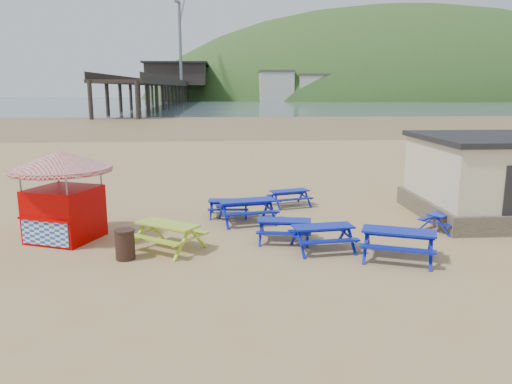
{
  "coord_description": "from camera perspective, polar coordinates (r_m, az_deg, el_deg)",
  "views": [
    {
      "loc": [
        -0.78,
        -17.15,
        4.89
      ],
      "look_at": [
        0.47,
        1.5,
        1.0
      ],
      "focal_mm": 35.0,
      "sensor_mm": 36.0,
      "label": 1
    }
  ],
  "objects": [
    {
      "name": "picnic_table_blue_b",
      "position": [
        19.44,
        -3.14,
        -1.84
      ],
      "size": [
        1.61,
        1.33,
        0.65
      ],
      "rotation": [
        0.0,
        0.0,
        -0.05
      ],
      "color": "#0F21A8",
      "rests_on": "ground"
    },
    {
      "name": "picnic_table_blue_e",
      "position": [
        15.17,
        15.94,
        -5.79
      ],
      "size": [
        2.53,
        2.31,
        0.87
      ],
      "rotation": [
        0.0,
        0.0,
        -0.37
      ],
      "color": "#0F21A8",
      "rests_on": "ground"
    },
    {
      "name": "ground",
      "position": [
        17.85,
        -1.18,
        -4.15
      ],
      "size": [
        400.0,
        400.0,
        0.0
      ],
      "primitive_type": "plane",
      "color": "tan",
      "rests_on": "ground"
    },
    {
      "name": "picnic_table_blue_f",
      "position": [
        18.76,
        20.82,
        -3.11
      ],
      "size": [
        1.98,
        1.91,
        0.65
      ],
      "rotation": [
        0.0,
        0.0,
        0.63
      ],
      "color": "#0F21A8",
      "rests_on": "ground"
    },
    {
      "name": "picnic_table_yellow",
      "position": [
        15.64,
        -10.07,
        -5.03
      ],
      "size": [
        2.56,
        2.46,
        0.84
      ],
      "rotation": [
        0.0,
        0.0,
        -0.6
      ],
      "color": "#A3CD25",
      "rests_on": "ground"
    },
    {
      "name": "picnic_table_blue_a",
      "position": [
        18.5,
        -1.07,
        -2.2
      ],
      "size": [
        2.34,
        2.03,
        0.86
      ],
      "rotation": [
        0.0,
        0.0,
        0.21
      ],
      "color": "#0F21A8",
      "rests_on": "ground"
    },
    {
      "name": "headland_town",
      "position": [
        263.41,
        16.49,
        8.07
      ],
      "size": [
        264.0,
        144.0,
        108.0
      ],
      "color": "#2D4C1E",
      "rests_on": "ground"
    },
    {
      "name": "pier",
      "position": [
        196.13,
        -9.07,
        11.79
      ],
      "size": [
        24.0,
        220.0,
        39.29
      ],
      "color": "black",
      "rests_on": "ground"
    },
    {
      "name": "sea",
      "position": [
        187.21,
        -3.66,
        10.25
      ],
      "size": [
        400.0,
        400.0,
        0.0
      ],
      "primitive_type": "plane",
      "color": "#42525E",
      "rests_on": "ground"
    },
    {
      "name": "picnic_table_blue_d",
      "position": [
        16.29,
        3.25,
        -4.4
      ],
      "size": [
        1.93,
        1.65,
        0.72
      ],
      "rotation": [
        0.0,
        0.0,
        -0.16
      ],
      "color": "#0F21A8",
      "rests_on": "ground"
    },
    {
      "name": "litter_bin",
      "position": [
        15.05,
        -14.74,
        -5.79
      ],
      "size": [
        0.61,
        0.61,
        0.89
      ],
      "color": "#362118",
      "rests_on": "ground"
    },
    {
      "name": "wet_sand",
      "position": [
        72.31,
        -3.24,
        7.87
      ],
      "size": [
        400.0,
        400.0,
        0.0
      ],
      "primitive_type": "plane",
      "color": "olive",
      "rests_on": "ground"
    },
    {
      "name": "picnic_table_blue_c",
      "position": [
        21.13,
        3.86,
        -0.7
      ],
      "size": [
        1.93,
        1.72,
        0.68
      ],
      "rotation": [
        0.0,
        0.0,
        0.29
      ],
      "color": "#0F21A8",
      "rests_on": "ground"
    },
    {
      "name": "picnic_table_blue_g",
      "position": [
        15.54,
        7.64,
        -5.2
      ],
      "size": [
        2.02,
        1.72,
        0.77
      ],
      "rotation": [
        0.0,
        0.0,
        0.14
      ],
      "color": "#0F21A8",
      "rests_on": "ground"
    },
    {
      "name": "ice_cream_kiosk",
      "position": [
        17.29,
        -21.27,
        0.83
      ],
      "size": [
        4.28,
        4.28,
        2.94
      ],
      "rotation": [
        0.0,
        0.0,
        -0.38
      ],
      "color": "#B60100",
      "rests_on": "ground"
    }
  ]
}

